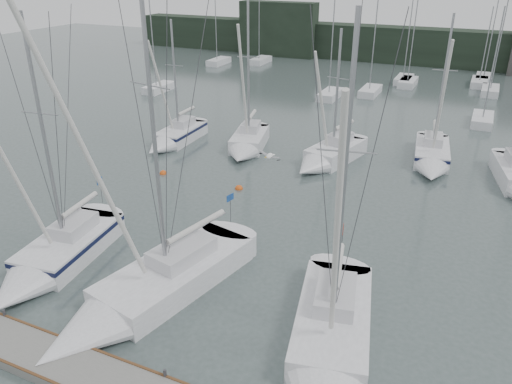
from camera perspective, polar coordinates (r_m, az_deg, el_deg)
ground at (r=22.92m, az=-8.70°, el=-12.71°), size 160.00×160.00×0.00m
dock at (r=19.92m, az=-16.98°, el=-19.95°), size 24.00×2.00×0.40m
far_treeline at (r=78.38m, az=17.32°, el=15.68°), size 90.00×4.00×5.00m
far_building_left at (r=81.42m, az=2.56°, el=18.11°), size 12.00×3.00×8.00m
mast_forest at (r=60.88m, az=21.42°, el=10.66°), size 56.01×25.65×14.35m
sailboat_near_left at (r=26.48m, az=-22.48°, el=-7.39°), size 3.84×9.04×12.98m
sailboat_near_center at (r=22.70m, az=-13.65°, el=-11.89°), size 5.47×11.59×16.25m
sailboat_near_right at (r=19.74m, az=8.27°, el=-18.04°), size 4.77×10.10×13.70m
sailboat_mid_a at (r=41.77m, az=-9.46°, el=6.09°), size 2.47×7.29×10.51m
sailboat_mid_b at (r=39.61m, az=-1.11°, el=5.38°), size 4.03×7.44×12.06m
sailboat_mid_c at (r=37.35m, az=7.98°, el=3.90°), size 4.17×7.82×10.42m
sailboat_mid_d at (r=39.05m, az=19.44°, el=3.60°), size 3.39×8.29×11.44m
buoy_a at (r=33.32m, az=-1.97°, el=0.37°), size 0.53×0.53×0.53m
buoy_c at (r=36.28m, az=-10.57°, el=2.08°), size 0.52×0.52×0.52m
seagull at (r=21.32m, az=1.56°, el=4.15°), size 1.07×0.55×0.22m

